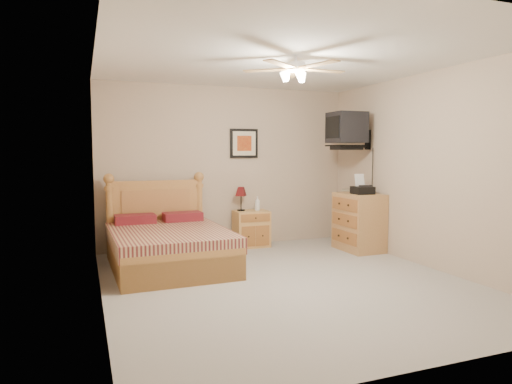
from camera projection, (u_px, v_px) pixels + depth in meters
floor at (287, 282)px, 5.21m from camera, size 4.50×4.50×0.00m
ceiling at (288, 59)px, 4.99m from camera, size 4.00×4.50×0.04m
wall_back at (227, 167)px, 7.19m from camera, size 4.00×0.04×2.50m
wall_front at (430, 187)px, 3.01m from camera, size 4.00×0.04×2.50m
wall_left at (99, 176)px, 4.39m from camera, size 0.04×4.50×2.50m
wall_right at (430, 170)px, 5.81m from camera, size 0.04×4.50×2.50m
bed at (169, 222)px, 5.80m from camera, size 1.45×1.87×1.19m
nightstand at (251, 229)px, 7.16m from camera, size 0.53×0.40×0.57m
table_lamp at (241, 199)px, 7.13m from camera, size 0.23×0.23×0.37m
lotion_bottle at (257, 203)px, 7.15m from camera, size 0.09×0.09×0.22m
framed_picture at (244, 143)px, 7.24m from camera, size 0.46×0.04×0.46m
dresser at (359, 222)px, 6.87m from camera, size 0.52×0.74×0.86m
fax_machine at (363, 184)px, 6.72m from camera, size 0.29×0.31×0.30m
magazine_lower at (347, 191)px, 7.09m from camera, size 0.26×0.30×0.02m
magazine_upper at (348, 190)px, 7.11m from camera, size 0.26×0.29×0.02m
wall_tv at (355, 130)px, 6.92m from camera, size 0.56×0.46×0.58m
ceiling_fan at (296, 69)px, 4.82m from camera, size 1.14×1.14×0.28m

